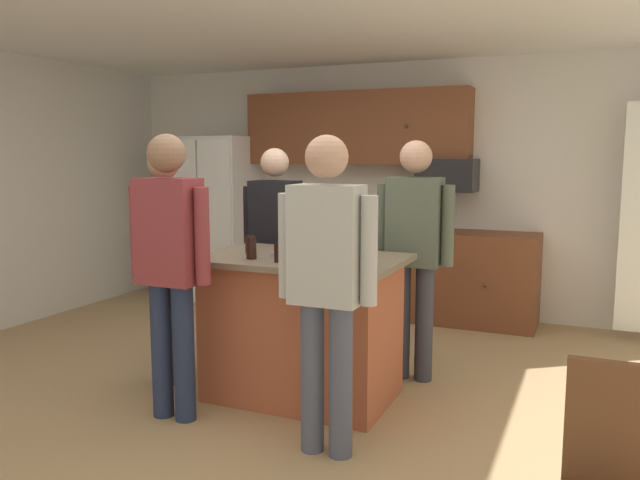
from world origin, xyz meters
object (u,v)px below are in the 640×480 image
Objects in this scene: person_guest_left at (327,273)px; person_guest_right at (275,239)px; person_host_foreground at (170,256)px; glass_dark_ale at (318,243)px; tumbler_amber at (250,244)px; glass_short_whisky at (279,252)px; person_guest_by_door at (414,243)px; glass_stout_tall at (358,256)px; microwave_over_range at (447,175)px; glass_pilsner at (251,248)px; person_elder_center at (166,249)px; serving_tray at (310,254)px; kitchen_island at (302,326)px; refrigerator at (217,219)px.

person_guest_right is at bearing 2.63° from person_guest_left.
glass_dark_ale is (0.61, 0.85, 0.01)m from person_host_foreground.
glass_short_whisky is at bearing -34.57° from tumbler_amber.
glass_stout_tall is at bearing 36.51° from person_guest_by_door.
glass_stout_tall is at bearing -1.49° from glass_short_whisky.
person_guest_by_door is at bearing 33.24° from tumbler_amber.
microwave_over_range is 2.77m from glass_pilsner.
tumbler_amber is at bearing 4.47° from person_elder_center.
person_host_foreground reaches higher than serving_tray.
tumbler_amber reaches higher than kitchen_island.
serving_tray is (-0.52, -0.66, -0.02)m from person_guest_by_door.
person_host_foreground is (-1.18, -1.29, 0.02)m from person_guest_by_door.
person_guest_left is 0.44m from glass_stout_tall.
refrigerator reaches higher than person_guest_right.
person_guest_left is at bearing -2.58° from person_guest_right.
microwave_over_range is 2.61m from tumbler_amber.
person_host_foreground is 0.54m from glass_pilsner.
person_host_foreground is at bearing -125.76° from glass_dark_ale.
kitchen_island is 0.60m from glass_short_whisky.
person_guest_right is 1.05m from glass_short_whisky.
glass_dark_ale is (0.29, 0.42, -0.01)m from glass_pilsner.
microwave_over_range is 2.73m from glass_stout_tall.
glass_pilsner is at bearing 176.68° from glass_stout_tall.
tumbler_amber is at bearing 163.79° from glass_stout_tall.
person_guest_by_door is 0.72m from glass_dark_ale.
person_guest_right is at bearing -48.52° from person_guest_by_door.
kitchen_island is 1.03m from person_host_foreground.
refrigerator is 15.17× the size of glass_short_whisky.
refrigerator is at bearing 136.14° from glass_dark_ale.
person_guest_right is at bearing 108.01° from glass_pilsner.
tumbler_amber is at bearing 145.43° from glass_short_whisky.
kitchen_island is 0.99m from person_guest_right.
glass_short_whisky is at bearing -50.27° from refrigerator.
kitchen_island is 0.76× the size of person_host_foreground.
person_host_foreground is 1.15m from glass_stout_tall.
tumbler_amber is 0.43m from glass_short_whisky.
kitchen_island is (-0.43, -2.44, -0.96)m from microwave_over_range.
refrigerator is 12.93× the size of glass_pilsner.
glass_pilsner is 0.39m from serving_tray.
refrigerator is at bearing 133.16° from kitchen_island.
person_guest_left reaches higher than person_guest_by_door.
refrigerator is at bearing 135.97° from glass_stout_tall.
person_elder_center is 1.00× the size of person_guest_right.
glass_short_whisky is (-0.47, -2.68, -0.41)m from microwave_over_range.
refrigerator is 3.36m from person_host_foreground.
person_host_foreground is (-1.02, -3.08, -0.42)m from microwave_over_range.
serving_tray is (0.66, 0.63, -0.04)m from person_host_foreground.
person_guest_left is at bearing -63.42° from glass_dark_ale.
refrigerator is 2.31m from person_guest_right.
person_guest_by_door is 12.26× the size of glass_pilsner.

